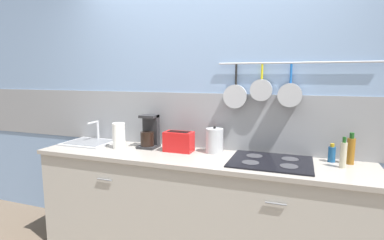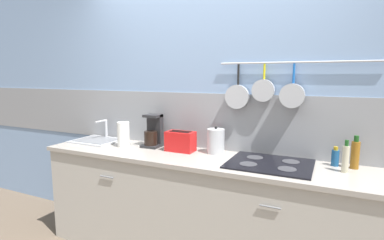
{
  "view_description": "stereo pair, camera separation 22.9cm",
  "coord_description": "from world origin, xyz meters",
  "px_view_note": "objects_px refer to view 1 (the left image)",
  "views": [
    {
      "loc": [
        0.8,
        -2.27,
        1.57
      ],
      "look_at": [
        -0.02,
        0.0,
        1.21
      ],
      "focal_mm": 28.0,
      "sensor_mm": 36.0,
      "label": 1
    },
    {
      "loc": [
        1.02,
        -2.18,
        1.57
      ],
      "look_at": [
        -0.02,
        0.0,
        1.21
      ],
      "focal_mm": 28.0,
      "sensor_mm": 36.0,
      "label": 2
    }
  ],
  "objects_px": {
    "coffee_maker": "(149,134)",
    "toaster": "(179,142)",
    "kettle": "(214,141)",
    "bottle_olive_oil": "(332,154)",
    "paper_towel_roll": "(119,136)",
    "bottle_dish_soap": "(351,150)",
    "bottle_sesame_oil": "(343,154)"
  },
  "relations": [
    {
      "from": "bottle_dish_soap",
      "to": "coffee_maker",
      "type": "bearing_deg",
      "value": -178.61
    },
    {
      "from": "paper_towel_roll",
      "to": "bottle_sesame_oil",
      "type": "distance_m",
      "value": 1.86
    },
    {
      "from": "toaster",
      "to": "bottle_sesame_oil",
      "type": "bearing_deg",
      "value": -1.42
    },
    {
      "from": "bottle_olive_oil",
      "to": "bottle_sesame_oil",
      "type": "height_order",
      "value": "bottle_sesame_oil"
    },
    {
      "from": "kettle",
      "to": "bottle_sesame_oil",
      "type": "relative_size",
      "value": 1.04
    },
    {
      "from": "toaster",
      "to": "bottle_olive_oil",
      "type": "xyz_separation_m",
      "value": [
        1.23,
        0.1,
        -0.02
      ]
    },
    {
      "from": "toaster",
      "to": "coffee_maker",
      "type": "bearing_deg",
      "value": 170.96
    },
    {
      "from": "bottle_olive_oil",
      "to": "bottle_dish_soap",
      "type": "height_order",
      "value": "bottle_dish_soap"
    },
    {
      "from": "paper_towel_roll",
      "to": "bottle_dish_soap",
      "type": "xyz_separation_m",
      "value": [
        1.92,
        0.17,
        -0.01
      ]
    },
    {
      "from": "paper_towel_roll",
      "to": "bottle_olive_oil",
      "type": "bearing_deg",
      "value": 5.75
    },
    {
      "from": "paper_towel_roll",
      "to": "toaster",
      "type": "xyz_separation_m",
      "value": [
        0.56,
        0.08,
        -0.03
      ]
    },
    {
      "from": "coffee_maker",
      "to": "bottle_olive_oil",
      "type": "distance_m",
      "value": 1.55
    },
    {
      "from": "paper_towel_roll",
      "to": "kettle",
      "type": "bearing_deg",
      "value": 9.39
    },
    {
      "from": "coffee_maker",
      "to": "bottle_dish_soap",
      "type": "xyz_separation_m",
      "value": [
        1.67,
        0.04,
        -0.02
      ]
    },
    {
      "from": "coffee_maker",
      "to": "toaster",
      "type": "distance_m",
      "value": 0.32
    },
    {
      "from": "toaster",
      "to": "bottle_olive_oil",
      "type": "bearing_deg",
      "value": 4.76
    },
    {
      "from": "bottle_sesame_oil",
      "to": "toaster",
      "type": "bearing_deg",
      "value": 178.58
    },
    {
      "from": "bottle_olive_oil",
      "to": "bottle_sesame_oil",
      "type": "bearing_deg",
      "value": -65.28
    },
    {
      "from": "bottle_olive_oil",
      "to": "paper_towel_roll",
      "type": "bearing_deg",
      "value": -174.25
    },
    {
      "from": "toaster",
      "to": "bottle_dish_soap",
      "type": "relative_size",
      "value": 1.11
    },
    {
      "from": "toaster",
      "to": "kettle",
      "type": "height_order",
      "value": "kettle"
    },
    {
      "from": "kettle",
      "to": "toaster",
      "type": "bearing_deg",
      "value": -167.96
    },
    {
      "from": "kettle",
      "to": "bottle_olive_oil",
      "type": "distance_m",
      "value": 0.93
    },
    {
      "from": "kettle",
      "to": "paper_towel_roll",
      "type": "bearing_deg",
      "value": -170.61
    },
    {
      "from": "bottle_olive_oil",
      "to": "bottle_sesame_oil",
      "type": "relative_size",
      "value": 0.64
    },
    {
      "from": "kettle",
      "to": "coffee_maker",
      "type": "bearing_deg",
      "value": -178.59
    },
    {
      "from": "paper_towel_roll",
      "to": "toaster",
      "type": "height_order",
      "value": "paper_towel_roll"
    },
    {
      "from": "toaster",
      "to": "bottle_olive_oil",
      "type": "relative_size",
      "value": 1.85
    },
    {
      "from": "paper_towel_roll",
      "to": "bottle_olive_oil",
      "type": "xyz_separation_m",
      "value": [
        1.79,
        0.18,
        -0.05
      ]
    },
    {
      "from": "toaster",
      "to": "bottle_olive_oil",
      "type": "height_order",
      "value": "toaster"
    },
    {
      "from": "coffee_maker",
      "to": "kettle",
      "type": "height_order",
      "value": "coffee_maker"
    },
    {
      "from": "kettle",
      "to": "bottle_olive_oil",
      "type": "bearing_deg",
      "value": 2.31
    }
  ]
}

